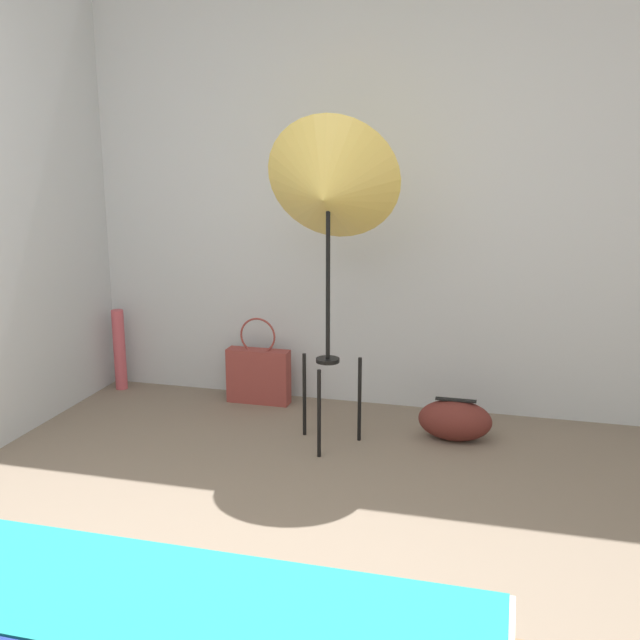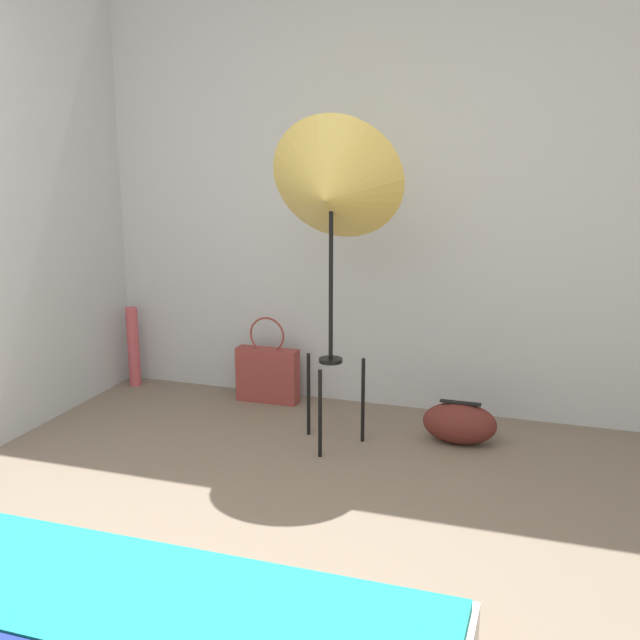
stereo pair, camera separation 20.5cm
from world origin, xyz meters
The scene contains 5 objects.
wall_back centered at (0.00, 2.57, 1.30)m, with size 8.00×0.05×2.60m.
photo_umbrella centered at (0.14, 1.86, 1.32)m, with size 0.68×0.50×1.69m.
tote_bag centered at (-0.43, 2.38, 0.18)m, with size 0.39×0.10×0.53m.
duffel_bag centered at (0.78, 2.08, 0.11)m, with size 0.39×0.22×0.23m.
paper_roll centered at (-1.38, 2.40, 0.26)m, with size 0.08×0.08×0.52m.
Camera 2 is at (1.25, -1.68, 1.55)m, focal length 42.00 mm.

